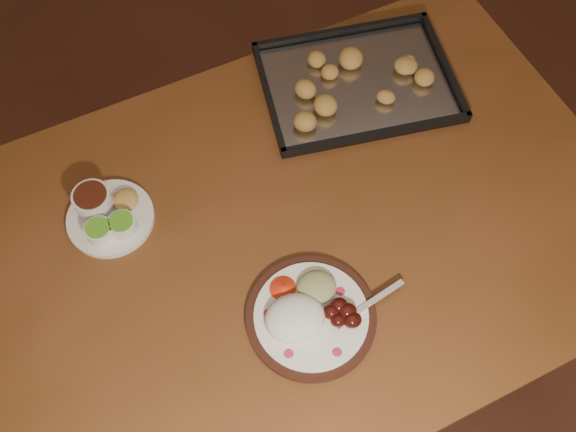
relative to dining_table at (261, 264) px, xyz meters
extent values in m
plane|color=brown|center=(0.10, 0.02, -0.65)|extent=(4.00, 4.00, 0.00)
cube|color=brown|center=(0.00, 0.00, 0.08)|extent=(1.65, 1.18, 0.04)
cylinder|color=#482815|center=(0.59, 0.51, -0.30)|extent=(0.07, 0.07, 0.71)
cylinder|color=black|center=(0.06, -0.17, 0.10)|extent=(0.24, 0.24, 0.01)
cylinder|color=white|center=(0.06, -0.17, 0.11)|extent=(0.21, 0.21, 0.01)
ellipsoid|color=#BC2D45|center=(0.00, -0.23, 0.11)|extent=(0.02, 0.02, 0.00)
ellipsoid|color=#BC2D45|center=(0.09, -0.25, 0.11)|extent=(0.02, 0.02, 0.00)
ellipsoid|color=#BC2D45|center=(0.12, -0.14, 0.11)|extent=(0.02, 0.02, 0.00)
ellipsoid|color=#BC2D45|center=(-0.02, -0.15, 0.11)|extent=(0.02, 0.02, 0.00)
ellipsoid|color=white|center=(0.03, -0.17, 0.13)|extent=(0.12, 0.10, 0.05)
ellipsoid|color=#4A0E0A|center=(0.10, -0.20, 0.13)|extent=(0.03, 0.03, 0.02)
ellipsoid|color=#4A0E0A|center=(0.12, -0.18, 0.13)|extent=(0.03, 0.03, 0.02)
ellipsoid|color=#4A0E0A|center=(0.11, -0.17, 0.13)|extent=(0.03, 0.03, 0.02)
ellipsoid|color=#4A0E0A|center=(0.13, -0.20, 0.13)|extent=(0.03, 0.03, 0.02)
ellipsoid|color=#4A0E0A|center=(0.09, -0.18, 0.13)|extent=(0.03, 0.03, 0.02)
ellipsoid|color=tan|center=(0.08, -0.12, 0.12)|extent=(0.08, 0.07, 0.03)
cone|color=red|center=(0.02, -0.11, 0.12)|extent=(0.07, 0.07, 0.02)
cube|color=white|center=(0.19, -0.17, 0.12)|extent=(0.11, 0.05, 0.00)
cube|color=white|center=(0.13, -0.19, 0.12)|extent=(0.04, 0.03, 0.00)
cylinder|color=white|center=(0.11, -0.20, 0.12)|extent=(0.03, 0.01, 0.00)
cylinder|color=white|center=(0.11, -0.20, 0.12)|extent=(0.03, 0.01, 0.00)
cylinder|color=white|center=(0.11, -0.19, 0.12)|extent=(0.03, 0.01, 0.00)
cylinder|color=white|center=(0.11, -0.19, 0.12)|extent=(0.03, 0.01, 0.00)
cylinder|color=silver|center=(-0.27, 0.12, 0.10)|extent=(0.17, 0.17, 0.01)
cylinder|color=white|center=(-0.29, 0.09, 0.13)|extent=(0.05, 0.05, 0.03)
cylinder|color=#51A120|center=(-0.29, 0.09, 0.14)|extent=(0.05, 0.05, 0.00)
cylinder|color=white|center=(-0.25, 0.09, 0.13)|extent=(0.05, 0.05, 0.03)
cylinder|color=#51A120|center=(-0.25, 0.09, 0.14)|extent=(0.05, 0.05, 0.00)
cylinder|color=silver|center=(-0.30, 0.16, 0.13)|extent=(0.08, 0.08, 0.04)
cylinder|color=#3E150B|center=(-0.30, 0.16, 0.15)|extent=(0.06, 0.06, 0.00)
ellipsoid|color=#C69346|center=(-0.24, 0.15, 0.12)|extent=(0.05, 0.05, 0.02)
cube|color=black|center=(0.30, 0.33, 0.10)|extent=(0.42, 0.31, 0.01)
cube|color=black|center=(0.30, 0.48, 0.11)|extent=(0.42, 0.02, 0.02)
cube|color=black|center=(0.30, 0.18, 0.11)|extent=(0.42, 0.02, 0.02)
cube|color=black|center=(0.50, 0.33, 0.11)|extent=(0.02, 0.31, 0.02)
cube|color=black|center=(0.10, 0.33, 0.11)|extent=(0.02, 0.31, 0.02)
cube|color=silver|center=(0.30, 0.33, 0.11)|extent=(0.39, 0.28, 0.00)
ellipsoid|color=#B67C3F|center=(0.35, 0.33, 0.12)|extent=(0.05, 0.04, 0.03)
ellipsoid|color=#B67C3F|center=(0.39, 0.36, 0.12)|extent=(0.06, 0.06, 0.03)
ellipsoid|color=#B67C3F|center=(0.33, 0.41, 0.12)|extent=(0.06, 0.06, 0.03)
ellipsoid|color=#B67C3F|center=(0.28, 0.38, 0.12)|extent=(0.05, 0.05, 0.03)
ellipsoid|color=#B67C3F|center=(0.24, 0.39, 0.12)|extent=(0.06, 0.06, 0.03)
ellipsoid|color=#B67C3F|center=(0.25, 0.34, 0.12)|extent=(0.06, 0.06, 0.03)
ellipsoid|color=#B67C3F|center=(0.19, 0.31, 0.12)|extent=(0.06, 0.06, 0.03)
ellipsoid|color=#B67C3F|center=(0.25, 0.26, 0.12)|extent=(0.06, 0.06, 0.03)
ellipsoid|color=#B67C3F|center=(0.28, 0.28, 0.12)|extent=(0.05, 0.05, 0.03)
ellipsoid|color=#B67C3F|center=(0.34, 0.26, 0.12)|extent=(0.06, 0.06, 0.03)
ellipsoid|color=#B67C3F|center=(0.34, 0.31, 0.12)|extent=(0.06, 0.06, 0.03)
camera|label=1|loc=(-0.08, -0.54, 1.23)|focal=40.00mm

